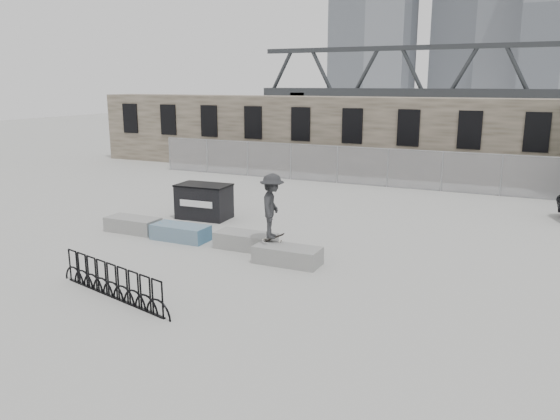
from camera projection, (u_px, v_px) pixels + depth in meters
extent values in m
plane|color=#A6A6A1|center=(216.00, 243.00, 18.60)|extent=(120.00, 120.00, 0.00)
cube|color=brown|center=(358.00, 135.00, 32.43)|extent=(36.00, 2.50, 4.50)
cube|color=black|center=(130.00, 118.00, 37.74)|extent=(1.20, 0.12, 2.00)
cube|color=black|center=(168.00, 120.00, 36.42)|extent=(1.20, 0.12, 2.00)
cube|color=black|center=(209.00, 121.00, 35.11)|extent=(1.20, 0.12, 2.00)
cube|color=black|center=(253.00, 123.00, 33.79)|extent=(1.20, 0.12, 2.00)
cube|color=black|center=(301.00, 124.00, 32.47)|extent=(1.20, 0.12, 2.00)
cube|color=black|center=(352.00, 126.00, 31.16)|extent=(1.20, 0.12, 2.00)
cube|color=black|center=(408.00, 128.00, 29.84)|extent=(1.20, 0.12, 2.00)
cube|color=black|center=(470.00, 130.00, 28.52)|extent=(1.20, 0.12, 2.00)
cube|color=black|center=(537.00, 132.00, 27.21)|extent=(1.20, 0.12, 2.00)
cylinder|color=gray|center=(170.00, 154.00, 33.93)|extent=(0.06, 0.06, 2.00)
cylinder|color=gray|center=(207.00, 156.00, 32.79)|extent=(0.06, 0.06, 2.00)
cylinder|color=gray|center=(247.00, 159.00, 31.66)|extent=(0.06, 0.06, 2.00)
cylinder|color=gray|center=(291.00, 162.00, 30.53)|extent=(0.06, 0.06, 2.00)
cylinder|color=gray|center=(337.00, 165.00, 29.40)|extent=(0.06, 0.06, 2.00)
cylinder|color=gray|center=(388.00, 168.00, 28.27)|extent=(0.06, 0.06, 2.00)
cylinder|color=gray|center=(442.00, 172.00, 27.14)|extent=(0.06, 0.06, 2.00)
cylinder|color=gray|center=(501.00, 175.00, 26.01)|extent=(0.06, 0.06, 2.00)
cube|color=#99999E|center=(337.00, 165.00, 29.40)|extent=(22.00, 0.02, 2.00)
cylinder|color=gray|center=(338.00, 146.00, 29.17)|extent=(22.00, 0.04, 0.04)
cube|color=gray|center=(133.00, 225.00, 19.90)|extent=(2.00, 0.90, 0.53)
cube|color=#2D471E|center=(133.00, 219.00, 19.86)|extent=(1.76, 0.66, 0.10)
cube|color=#2D6188|center=(181.00, 232.00, 18.86)|extent=(2.00, 0.90, 0.53)
cube|color=#2D471E|center=(180.00, 227.00, 18.82)|extent=(1.76, 0.66, 0.10)
cube|color=gray|center=(246.00, 241.00, 17.88)|extent=(2.00, 0.90, 0.53)
cube|color=#2D471E|center=(246.00, 235.00, 17.84)|extent=(1.76, 0.66, 0.10)
cube|color=gray|center=(288.00, 255.00, 16.38)|extent=(2.00, 0.90, 0.53)
cube|color=#2D471E|center=(288.00, 249.00, 16.33)|extent=(1.76, 0.66, 0.10)
cube|color=black|center=(204.00, 202.00, 21.80)|extent=(2.11, 1.33, 1.33)
cube|color=black|center=(204.00, 185.00, 21.64)|extent=(2.16, 1.39, 0.06)
cube|color=white|center=(196.00, 204.00, 21.22)|extent=(1.43, 0.09, 0.26)
cube|color=black|center=(113.00, 297.00, 13.81)|extent=(3.94, 1.06, 0.04)
torus|color=black|center=(74.00, 266.00, 14.83)|extent=(0.87, 0.27, 0.89)
torus|color=black|center=(83.00, 270.00, 14.55)|extent=(0.87, 0.27, 0.89)
torus|color=black|center=(92.00, 273.00, 14.27)|extent=(0.87, 0.27, 0.89)
torus|color=black|center=(102.00, 277.00, 13.99)|extent=(0.87, 0.27, 0.89)
torus|color=black|center=(112.00, 281.00, 13.72)|extent=(0.87, 0.27, 0.89)
torus|color=black|center=(123.00, 285.00, 13.44)|extent=(0.87, 0.27, 0.89)
torus|color=black|center=(134.00, 290.00, 13.16)|extent=(0.87, 0.27, 0.89)
torus|color=black|center=(145.00, 294.00, 12.88)|extent=(0.87, 0.27, 0.89)
torus|color=black|center=(158.00, 299.00, 12.61)|extent=(0.87, 0.27, 0.89)
cube|color=#2D3033|center=(544.00, 94.00, 62.11)|extent=(70.00, 3.00, 1.20)
cube|color=#2D3033|center=(549.00, 44.00, 60.86)|extent=(70.00, 0.60, 0.60)
cube|color=gray|center=(301.00, 107.00, 74.91)|extent=(2.00, 3.00, 4.00)
imported|color=#28292B|center=(272.00, 206.00, 16.60)|extent=(1.09, 1.45, 1.99)
cube|color=black|center=(272.00, 238.00, 16.83)|extent=(0.76, 0.30, 0.36)
cylinder|color=beige|center=(263.00, 239.00, 16.90)|extent=(0.06, 0.03, 0.06)
cylinder|color=beige|center=(265.00, 238.00, 17.02)|extent=(0.06, 0.03, 0.06)
cylinder|color=beige|center=(279.00, 242.00, 16.67)|extent=(0.06, 0.03, 0.06)
cylinder|color=beige|center=(281.00, 240.00, 16.79)|extent=(0.06, 0.03, 0.06)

